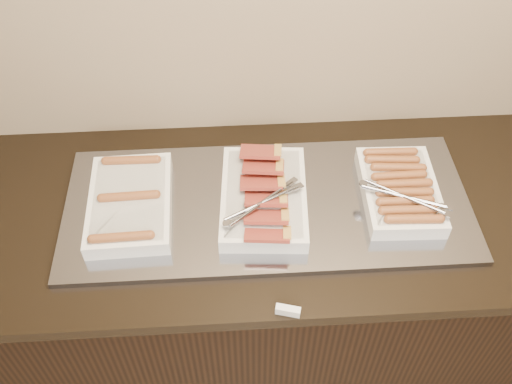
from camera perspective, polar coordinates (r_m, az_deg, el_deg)
counter at (r=2.07m, az=1.16°, el=-9.51°), size 2.06×0.76×0.90m
warming_tray at (r=1.70m, az=1.16°, el=-1.29°), size 1.20×0.50×0.02m
dish_left at (r=1.69m, az=-12.48°, el=-1.07°), size 0.24×0.36×0.07m
dish_center at (r=1.66m, az=0.77°, el=-0.48°), size 0.27×0.40×0.09m
dish_right at (r=1.73m, az=14.23°, el=0.18°), size 0.26×0.33×0.08m
label_holder at (r=1.49m, az=3.22°, el=-11.76°), size 0.07×0.04×0.03m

